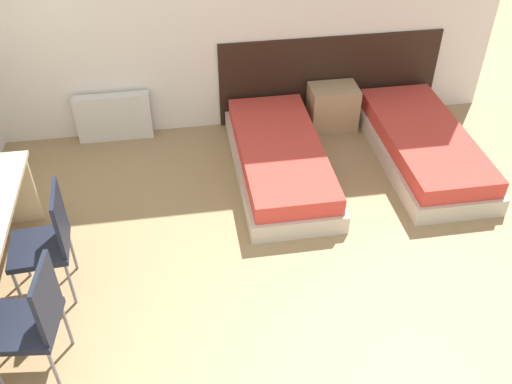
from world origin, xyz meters
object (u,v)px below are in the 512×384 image
at_px(nightstand, 333,107).
at_px(chair_near_laptop, 47,239).
at_px(chair_near_notebook, 32,318).
at_px(bed_near_door, 423,146).
at_px(bed_near_window, 280,159).

distance_m(nightstand, chair_near_laptop, 3.41).
distance_m(nightstand, chair_near_notebook, 3.89).
relative_size(bed_near_door, chair_near_laptop, 2.05).
height_order(bed_near_window, nightstand, nightstand).
relative_size(bed_near_door, nightstand, 3.75).
bearing_deg(bed_near_door, chair_near_notebook, -150.80).
relative_size(bed_near_window, chair_near_laptop, 2.05).
relative_size(bed_near_door, chair_near_notebook, 2.05).
bearing_deg(chair_near_laptop, nightstand, 32.62).
height_order(chair_near_laptop, chair_near_notebook, same).
height_order(bed_near_window, chair_near_notebook, chair_near_notebook).
xyz_separation_m(bed_near_door, chair_near_notebook, (-3.49, -1.95, 0.36)).
height_order(bed_near_door, nightstand, nightstand).
bearing_deg(chair_near_notebook, nightstand, 51.45).
height_order(bed_near_window, chair_near_laptop, chair_near_laptop).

